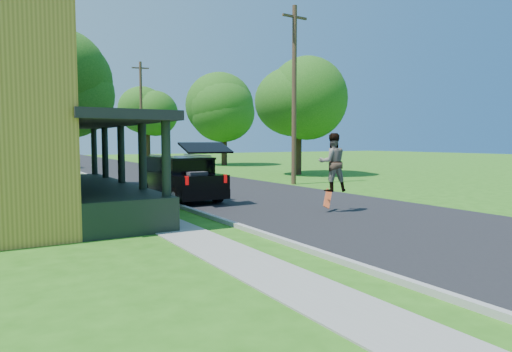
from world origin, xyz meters
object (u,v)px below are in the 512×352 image
skateboarder (332,162)px  black_suv (181,178)px  utility_pole_near (294,93)px  tree_right_near (297,95)px

skateboarder → black_suv: bearing=-39.9°
skateboarder → utility_pole_near: utility_pole_near is taller
black_suv → tree_right_near: size_ratio=0.59×
tree_right_near → black_suv: bearing=-143.6°
skateboarder → tree_right_near: size_ratio=0.23×
skateboarder → utility_pole_near: bearing=-97.3°
tree_right_near → utility_pole_near: (-4.34, -5.73, -0.63)m
tree_right_near → utility_pole_near: bearing=-127.2°
black_suv → utility_pole_near: 9.23m
black_suv → skateboarder: skateboarder is taller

